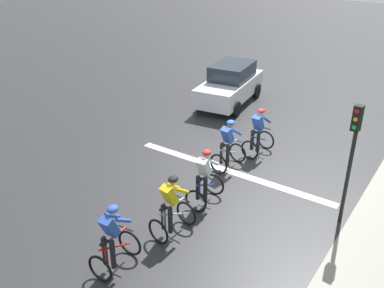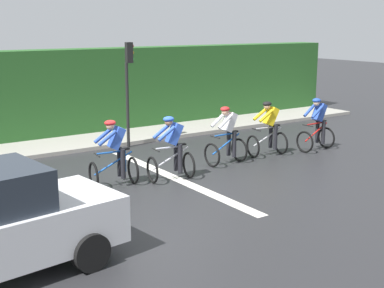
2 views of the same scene
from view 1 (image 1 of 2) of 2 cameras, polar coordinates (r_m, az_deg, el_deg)
ground_plane at (r=14.27m, az=5.71°, el=-3.07°), size 80.00×80.00×0.00m
road_marking_stop_line at (r=14.02m, az=5.06°, el=-3.61°), size 7.00×0.30×0.01m
cyclist_lead at (r=10.00m, az=-10.40°, el=-12.39°), size 0.73×1.11×1.66m
cyclist_second at (r=10.86m, az=-2.76°, el=-8.41°), size 0.81×1.16×1.66m
cyclist_mid at (r=12.01m, az=1.67°, el=-4.66°), size 0.74×1.11×1.66m
cyclist_fourth at (r=13.85m, az=4.77°, el=-0.27°), size 0.81×1.16×1.66m
cyclist_trailing at (r=14.85m, az=8.72°, el=1.42°), size 0.79×1.15×1.66m
car_white at (r=19.36m, az=5.06°, el=7.87°), size 2.27×4.28×1.76m
traffic_light_near_crossing at (r=11.24m, az=20.38°, el=-0.46°), size 0.22×0.31×3.34m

